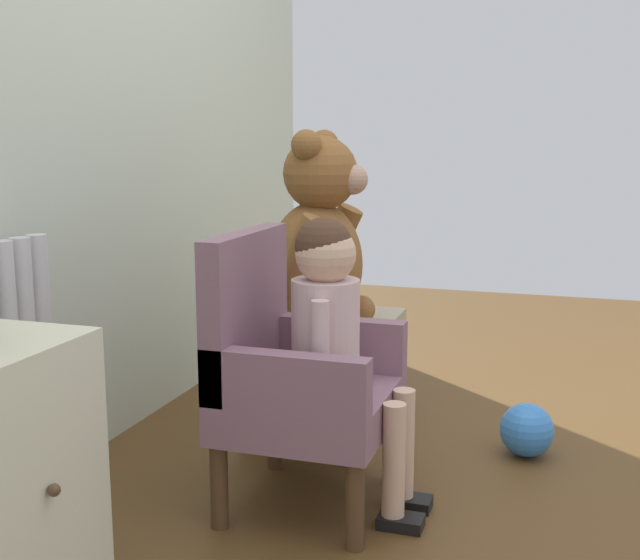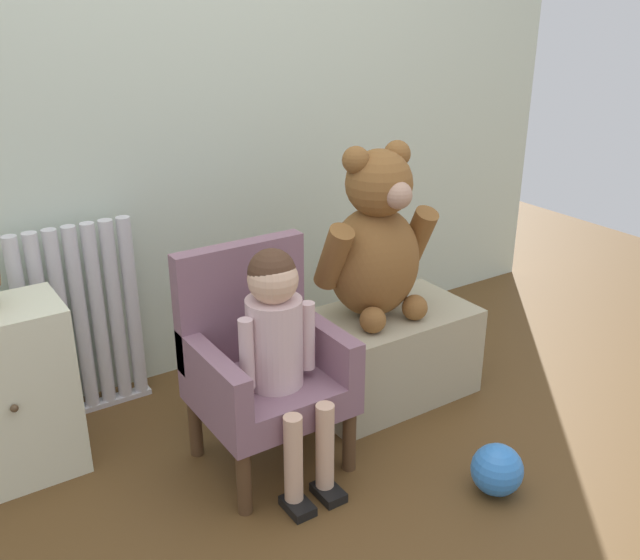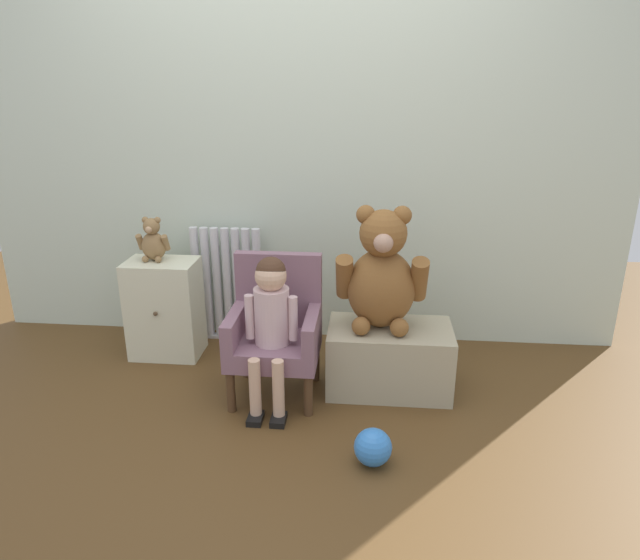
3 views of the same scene
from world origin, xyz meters
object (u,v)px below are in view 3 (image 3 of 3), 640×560
Objects in this scene: child_armchair at (276,328)px; low_bench at (389,358)px; large_teddy_bear at (382,275)px; child_figure at (271,311)px; toy_ball at (373,447)px; small_teddy_bear at (153,241)px; small_dresser at (165,309)px; radiator at (227,285)px.

child_armchair is 0.61m from low_bench.
child_armchair is 1.12× the size of low_bench.
child_figure is at bearing -157.76° from large_teddy_bear.
small_teddy_bear is at bearing 143.08° from toy_ball.
small_dresser is 1.29m from large_teddy_bear.
large_teddy_bear reaches higher than small_teddy_bear.
radiator is at bearing 31.94° from small_teddy_bear.
child_armchair is 1.13× the size of large_teddy_bear.
child_armchair is at bearing -26.61° from small_teddy_bear.
low_bench is (0.57, 0.19, -0.32)m from child_figure.
large_teddy_bear is (0.52, 0.21, 0.12)m from child_figure.
radiator reaches higher than small_dresser.
low_bench is at bearing -27.86° from radiator.
radiator is 0.82m from child_figure.
large_teddy_bear reaches higher than toy_ball.
low_bench is 1.01× the size of large_teddy_bear.
small_teddy_bear is at bearing 167.81° from large_teddy_bear.
low_bench is at bearing 18.33° from child_figure.
large_teddy_bear is at bearing 88.07° from toy_ball.
child_armchair is 0.18m from child_figure.
low_bench is 3.92× the size of toy_ball.
toy_ball is at bearing -91.93° from large_teddy_bear.
toy_ball is at bearing -96.83° from low_bench.
small_dresser is 1.31m from low_bench.
child_figure is (0.70, -0.46, 0.21)m from small_dresser.
child_figure reaches higher than toy_ball.
low_bench is 0.45m from large_teddy_bear.
child_figure is 1.19× the size of low_bench.
child_figure is 1.20× the size of large_teddy_bear.
radiator is at bearing 152.14° from low_bench.
large_teddy_bear reaches higher than small_dresser.
large_teddy_bear is 2.52× the size of small_teddy_bear.
small_dresser is 0.76× the size of child_figure.
small_dresser is (-0.31, -0.24, -0.07)m from radiator.
small_dresser is 2.31× the size of small_teddy_bear.
small_dresser is 1.52m from toy_ball.
child_armchair is (0.39, -0.59, -0.00)m from radiator.
radiator is 2.86× the size of small_teddy_bear.
small_teddy_bear reaches higher than child_figure.
radiator is 1.24× the size of small_dresser.
low_bench is at bearing -12.64° from small_teddy_bear.
radiator reaches higher than toy_ball.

